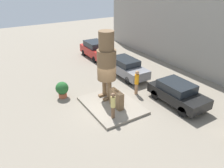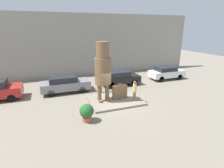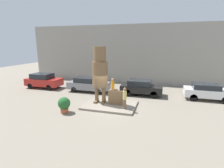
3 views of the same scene
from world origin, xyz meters
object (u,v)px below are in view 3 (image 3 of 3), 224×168
(giant_suitcase, at_px, (116,97))
(worker_hivis, at_px, (113,87))
(parked_car_white, at_px, (207,91))
(tourist, at_px, (125,97))
(parked_car_black, at_px, (141,87))
(parked_car_grey, at_px, (88,84))
(parked_car_red, at_px, (44,80))
(planter_pot, at_px, (64,104))
(statue_figure, at_px, (100,71))

(giant_suitcase, height_order, worker_hivis, worker_hivis)
(parked_car_white, bearing_deg, tourist, -143.94)
(parked_car_black, bearing_deg, parked_car_grey, -177.03)
(parked_car_red, height_order, parked_car_grey, parked_car_red)
(parked_car_red, relative_size, parked_car_white, 1.00)
(giant_suitcase, relative_size, tourist, 0.78)
(parked_car_black, bearing_deg, planter_pot, -127.73)
(parked_car_grey, distance_m, parked_car_black, 5.55)
(statue_figure, distance_m, tourist, 3.06)
(parked_car_red, bearing_deg, worker_hivis, -8.25)
(parked_car_grey, bearing_deg, statue_figure, -52.72)
(parked_car_red, height_order, worker_hivis, worker_hivis)
(parked_car_grey, xyz_separation_m, parked_car_white, (11.49, 0.44, -0.02))
(parked_car_grey, height_order, worker_hivis, worker_hivis)
(statue_figure, bearing_deg, parked_car_red, 157.16)
(giant_suitcase, bearing_deg, tourist, -42.19)
(giant_suitcase, xyz_separation_m, parked_car_white, (7.51, 3.96, 0.06))
(statue_figure, bearing_deg, parked_car_grey, 127.28)
(statue_figure, bearing_deg, tourist, -22.02)
(parked_car_black, distance_m, parked_car_white, 5.95)
(parked_car_red, bearing_deg, planter_pot, -43.40)
(parked_car_grey, xyz_separation_m, worker_hivis, (3.06, -1.22, 0.19))
(parked_car_black, bearing_deg, parked_car_red, -178.75)
(giant_suitcase, xyz_separation_m, parked_car_black, (1.56, 3.81, 0.07))
(giant_suitcase, relative_size, parked_car_black, 0.32)
(tourist, relative_size, parked_car_white, 0.41)
(parked_car_grey, bearing_deg, giant_suitcase, -41.46)
(statue_figure, relative_size, parked_car_white, 1.15)
(tourist, relative_size, planter_pot, 1.41)
(statue_figure, bearing_deg, parked_car_black, 51.71)
(tourist, height_order, parked_car_grey, tourist)
(tourist, distance_m, parked_car_black, 4.69)
(statue_figure, xyz_separation_m, parked_car_black, (2.93, 3.71, -2.06))
(statue_figure, distance_m, planter_pot, 3.86)
(giant_suitcase, height_order, parked_car_white, parked_car_white)
(statue_figure, relative_size, parked_car_black, 1.15)
(parked_car_grey, distance_m, planter_pot, 6.00)
(parked_car_grey, height_order, parked_car_white, parked_car_grey)
(planter_pot, distance_m, worker_hivis, 5.30)
(giant_suitcase, relative_size, parked_car_red, 0.32)
(statue_figure, xyz_separation_m, planter_pot, (-1.90, -2.53, -2.21))
(statue_figure, relative_size, planter_pot, 3.92)
(statue_figure, height_order, tourist, statue_figure)
(tourist, bearing_deg, worker_hivis, 120.48)
(statue_figure, bearing_deg, parked_car_white, 23.53)
(tourist, bearing_deg, giant_suitcase, 137.81)
(tourist, bearing_deg, parked_car_white, 36.06)
(planter_pot, bearing_deg, worker_hivis, 63.66)
(parked_car_black, height_order, planter_pot, parked_car_black)
(giant_suitcase, xyz_separation_m, parked_car_red, (-9.61, 3.56, 0.14))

